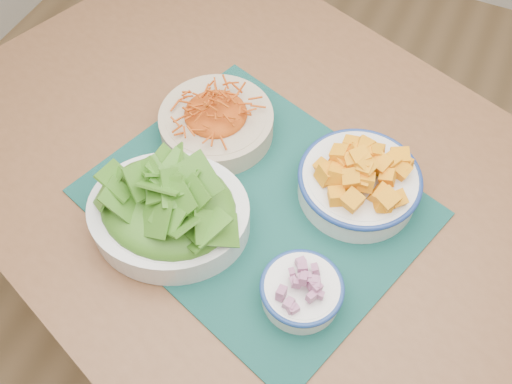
% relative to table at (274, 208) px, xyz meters
% --- Properties ---
extents(table, '(1.56, 1.30, 0.75)m').
position_rel_table_xyz_m(table, '(0.00, 0.00, 0.00)').
color(table, brown).
rests_on(table, ground).
extents(placemat, '(0.64, 0.58, 0.00)m').
position_rel_table_xyz_m(placemat, '(-0.01, -0.05, 0.09)').
color(placemat, '#0A2F2C').
rests_on(placemat, table).
extents(carrot_bowl, '(0.27, 0.27, 0.08)m').
position_rel_table_xyz_m(carrot_bowl, '(-0.15, 0.06, 0.13)').
color(carrot_bowl, '#C4B092').
rests_on(carrot_bowl, placemat).
extents(squash_bowl, '(0.26, 0.26, 0.10)m').
position_rel_table_xyz_m(squash_bowl, '(0.14, 0.04, 0.14)').
color(squash_bowl, white).
rests_on(squash_bowl, placemat).
extents(lettuce_bowl, '(0.32, 0.29, 0.11)m').
position_rel_table_xyz_m(lettuce_bowl, '(-0.12, -0.16, 0.14)').
color(lettuce_bowl, white).
rests_on(lettuce_bowl, placemat).
extents(onion_bowl, '(0.16, 0.16, 0.07)m').
position_rel_table_xyz_m(onion_bowl, '(0.13, -0.19, 0.12)').
color(onion_bowl, white).
rests_on(onion_bowl, placemat).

